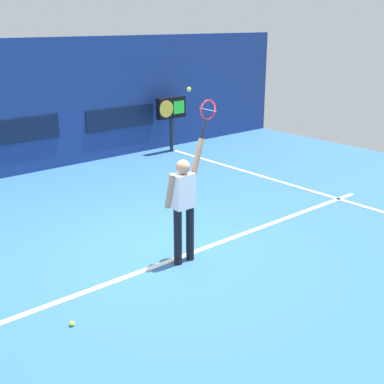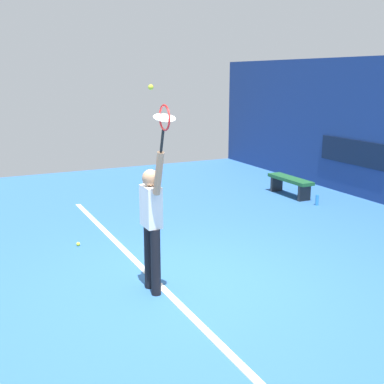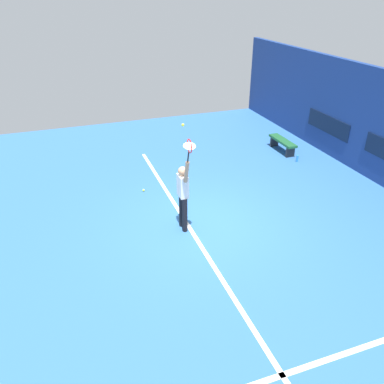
% 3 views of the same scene
% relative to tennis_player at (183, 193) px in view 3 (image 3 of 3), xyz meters
% --- Properties ---
extents(ground_plane, '(18.00, 18.00, 0.00)m').
position_rel_tennis_player_xyz_m(ground_plane, '(-0.01, 0.53, -1.01)').
color(ground_plane, '#2D609E').
extents(sponsor_banner_portside, '(2.20, 0.03, 0.60)m').
position_rel_tennis_player_xyz_m(sponsor_banner_portside, '(-3.01, 6.38, 0.05)').
color(sponsor_banner_portside, '#0C1933').
extents(court_baseline, '(10.00, 0.10, 0.01)m').
position_rel_tennis_player_xyz_m(court_baseline, '(-0.01, 0.14, -1.00)').
color(court_baseline, white).
rests_on(court_baseline, ground_plane).
extents(tennis_player, '(0.65, 0.31, 1.98)m').
position_rel_tennis_player_xyz_m(tennis_player, '(0.00, 0.00, 0.00)').
color(tennis_player, black).
rests_on(tennis_player, ground_plane).
extents(tennis_racket, '(0.39, 0.27, 0.63)m').
position_rel_tennis_player_xyz_m(tennis_racket, '(0.48, -0.00, 1.35)').
color(tennis_racket, black).
extents(tennis_ball, '(0.07, 0.07, 0.07)m').
position_rel_tennis_player_xyz_m(tennis_ball, '(0.10, -0.02, 1.72)').
color(tennis_ball, '#CCE033').
extents(court_bench, '(1.40, 0.36, 0.45)m').
position_rel_tennis_player_xyz_m(court_bench, '(-3.61, 5.00, -0.67)').
color(court_bench, '#1E592D').
rests_on(court_bench, ground_plane).
extents(water_bottle, '(0.07, 0.07, 0.24)m').
position_rel_tennis_player_xyz_m(water_bottle, '(-2.60, 5.00, -0.89)').
color(water_bottle, '#338CD8').
rests_on(water_bottle, ground_plane).
extents(spare_ball, '(0.07, 0.07, 0.07)m').
position_rel_tennis_player_xyz_m(spare_ball, '(-2.26, -0.50, -0.98)').
color(spare_ball, '#CCE033').
rests_on(spare_ball, ground_plane).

